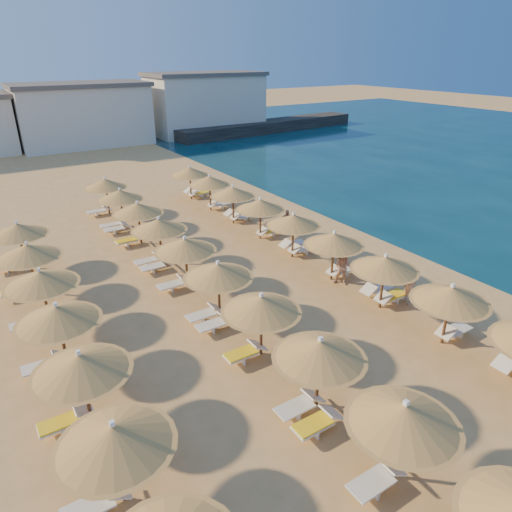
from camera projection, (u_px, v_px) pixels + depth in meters
ground at (294, 318)px, 19.96m from camera, size 220.00×220.00×0.00m
jetty at (269, 126)px, 66.04m from camera, size 30.26×7.16×1.50m
hotel_blocks at (95, 113)px, 56.45m from camera, size 47.51×9.95×8.10m
parasol_row_east at (334, 240)px, 22.44m from camera, size 3.03×36.16×2.66m
parasol_row_west at (218, 272)px, 19.24m from camera, size 3.03×36.16×2.66m
parasol_row_inland at (58, 315)px, 16.07m from camera, size 3.03×22.91×2.66m
loungers at (249, 300)px, 20.68m from camera, size 15.97×34.68×0.66m
beachgoer_b at (343, 267)px, 22.45m from camera, size 1.11×1.15×1.86m
beachgoer_c at (287, 222)px, 28.95m from camera, size 0.90×0.92×1.55m
beachgoer_a at (410, 286)px, 20.77m from camera, size 0.46×0.67×1.75m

